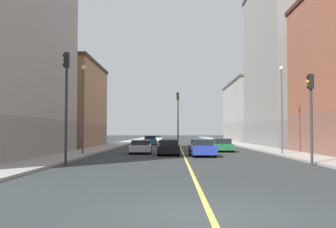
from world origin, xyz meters
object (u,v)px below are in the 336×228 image
object	(u,v)px
street_lamp_left_near	(282,101)
car_silver	(141,147)
traffic_light_median_far	(178,112)
building_left_mid	(294,62)
car_teal	(150,140)
building_left_far	(255,112)
traffic_light_right_near	(66,93)
building_right_midblock	(59,105)
car_black	(169,148)
car_blue	(202,148)
traffic_light_left_near	(311,105)
car_white	(157,138)
car_yellow	(171,145)
car_green	(222,145)
street_lamp_right_near	(83,100)

from	to	relation	value
street_lamp_left_near	car_silver	bearing A→B (deg)	167.43
traffic_light_median_far	car_silver	size ratio (longest dim) A/B	1.44
building_left_mid	traffic_light_median_far	size ratio (longest dim) A/B	3.48
car_teal	building_left_mid	bearing A→B (deg)	-17.87
building_left_far	traffic_light_right_near	size ratio (longest dim) A/B	3.61
building_right_midblock	car_black	distance (m)	23.31
street_lamp_left_near	car_blue	xyz separation A→B (m)	(-6.88, -1.56, -3.95)
building_left_mid	car_blue	world-z (taller)	building_left_mid
building_left_far	traffic_light_left_near	xyz separation A→B (m)	(-8.49, -57.20, -2.44)
street_lamp_left_near	car_white	xyz separation A→B (m)	(-12.46, 45.22, -4.01)
car_black	car_blue	world-z (taller)	car_blue
building_right_midblock	traffic_light_median_far	bearing A→B (deg)	-12.71
traffic_light_right_near	car_yellow	size ratio (longest dim) A/B	1.51
building_left_far	car_yellow	world-z (taller)	building_left_far
car_blue	car_silver	bearing A→B (deg)	141.16
car_silver	car_white	world-z (taller)	car_white
street_lamp_left_near	car_silver	distance (m)	13.12
building_left_far	traffic_light_left_near	world-z (taller)	building_left_far
building_right_midblock	car_yellow	xyz separation A→B (m)	(14.63, -10.05, -4.82)
building_left_far	street_lamp_left_near	world-z (taller)	building_left_far
building_right_midblock	traffic_light_median_far	distance (m)	15.87
traffic_light_right_near	car_yellow	distance (m)	18.98
traffic_light_left_near	traffic_light_right_near	world-z (taller)	traffic_light_right_near
street_lamp_left_near	car_yellow	distance (m)	12.71
car_white	car_black	bearing A→B (deg)	-86.37
traffic_light_left_near	car_green	bearing A→B (deg)	101.65
building_left_far	street_lamp_right_near	bearing A→B (deg)	-116.47
building_left_mid	building_right_midblock	bearing A→B (deg)	-173.58
building_left_far	car_green	world-z (taller)	building_left_far
street_lamp_right_near	car_black	size ratio (longest dim) A/B	1.80
traffic_light_right_near	car_blue	xyz separation A→B (m)	(8.76, 8.51, -3.65)
traffic_light_right_near	car_white	xyz separation A→B (m)	(3.18, 55.29, -3.70)
building_left_mid	street_lamp_right_near	distance (m)	33.63
traffic_light_left_near	car_teal	xyz separation A→B (m)	(-11.75, 37.70, -2.87)
traffic_light_median_far	building_left_mid	bearing A→B (deg)	23.57
traffic_light_median_far	car_silver	world-z (taller)	traffic_light_median_far
traffic_light_left_near	car_silver	xyz separation A→B (m)	(-11.17, 12.79, -2.95)
street_lamp_left_near	building_right_midblock	bearing A→B (deg)	143.93
street_lamp_right_near	car_white	bearing A→B (deg)	84.88
traffic_light_right_near	traffic_light_median_far	xyz separation A→B (m)	(6.98, 24.14, -0.02)
building_left_far	car_blue	xyz separation A→B (m)	(-14.35, -48.68, -5.33)
street_lamp_left_near	car_silver	world-z (taller)	street_lamp_left_near
traffic_light_median_far	street_lamp_right_near	bearing A→B (deg)	-117.47
building_left_far	car_white	size ratio (longest dim) A/B	5.36
car_yellow	car_teal	size ratio (longest dim) A/B	0.98
car_silver	street_lamp_right_near	bearing A→B (deg)	-138.11
traffic_light_median_far	car_green	world-z (taller)	traffic_light_median_far
traffic_light_median_far	car_blue	xyz separation A→B (m)	(1.77, -15.63, -3.62)
car_green	car_blue	bearing A→B (deg)	-108.65
building_left_far	car_black	size ratio (longest dim) A/B	6.01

